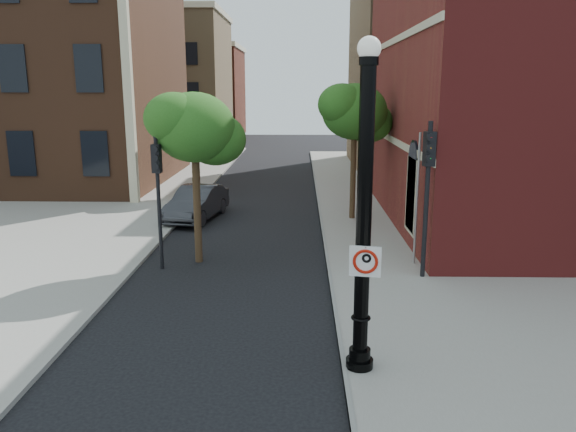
{
  "coord_description": "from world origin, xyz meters",
  "views": [
    {
      "loc": [
        1.15,
        -9.96,
        5.59
      ],
      "look_at": [
        0.88,
        2.0,
        2.86
      ],
      "focal_mm": 35.0,
      "sensor_mm": 36.0,
      "label": 1
    }
  ],
  "objects_px": {
    "lamppost": "(364,228)",
    "parked_car": "(197,203)",
    "traffic_signal_right": "(428,175)",
    "no_parking_sign": "(365,261)",
    "traffic_signal_left": "(158,180)"
  },
  "relations": [
    {
      "from": "parked_car",
      "to": "traffic_signal_right",
      "type": "distance_m",
      "value": 11.56
    },
    {
      "from": "traffic_signal_right",
      "to": "lamppost",
      "type": "bearing_deg",
      "value": -123.53
    },
    {
      "from": "parked_car",
      "to": "traffic_signal_left",
      "type": "height_order",
      "value": "traffic_signal_left"
    },
    {
      "from": "parked_car",
      "to": "traffic_signal_right",
      "type": "xyz_separation_m",
      "value": [
        8.14,
        -7.83,
        2.44
      ]
    },
    {
      "from": "lamppost",
      "to": "no_parking_sign",
      "type": "bearing_deg",
      "value": -79.18
    },
    {
      "from": "lamppost",
      "to": "no_parking_sign",
      "type": "xyz_separation_m",
      "value": [
        0.03,
        -0.16,
        -0.61
      ]
    },
    {
      "from": "lamppost",
      "to": "traffic_signal_left",
      "type": "xyz_separation_m",
      "value": [
        -5.59,
        6.55,
        -0.17
      ]
    },
    {
      "from": "traffic_signal_left",
      "to": "traffic_signal_right",
      "type": "distance_m",
      "value": 8.09
    },
    {
      "from": "lamppost",
      "to": "parked_car",
      "type": "distance_m",
      "value": 14.79
    },
    {
      "from": "parked_car",
      "to": "traffic_signal_left",
      "type": "distance_m",
      "value": 7.22
    },
    {
      "from": "traffic_signal_left",
      "to": "traffic_signal_right",
      "type": "bearing_deg",
      "value": 0.2
    },
    {
      "from": "lamppost",
      "to": "traffic_signal_right",
      "type": "bearing_deg",
      "value": 66.51
    },
    {
      "from": "lamppost",
      "to": "parked_car",
      "type": "bearing_deg",
      "value": 112.95
    },
    {
      "from": "no_parking_sign",
      "to": "traffic_signal_right",
      "type": "height_order",
      "value": "traffic_signal_right"
    },
    {
      "from": "lamppost",
      "to": "traffic_signal_left",
      "type": "bearing_deg",
      "value": 130.44
    }
  ]
}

